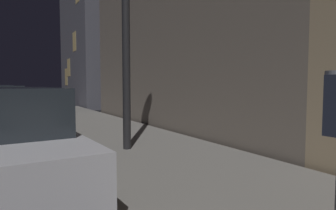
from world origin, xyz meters
TOP-DOWN VIEW (x-y plane):
  - building_far at (11.39, 19.86)m, footprint 8.20×7.36m

SIDE VIEW (x-z plane):
  - building_far at x=11.39m, z-range 0.00..10.86m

